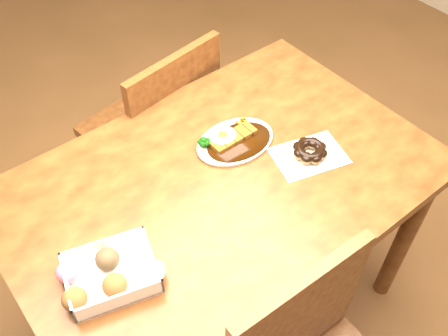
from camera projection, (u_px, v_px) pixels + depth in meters
ground at (223, 304)px, 1.95m from camera, size 6.00×6.00×0.00m
table at (222, 200)px, 1.47m from camera, size 1.20×0.80×0.75m
chair_far at (158, 129)px, 1.92m from camera, size 0.48×0.48×0.87m
katsu_curry_plate at (233, 140)px, 1.48m from camera, size 0.25×0.19×0.05m
donut_box at (109, 274)px, 1.16m from camera, size 0.25×0.21×0.06m
pon_de_ring at (310, 151)px, 1.43m from camera, size 0.24×0.20×0.04m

